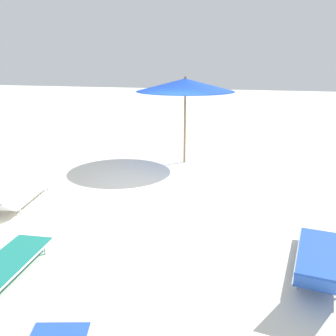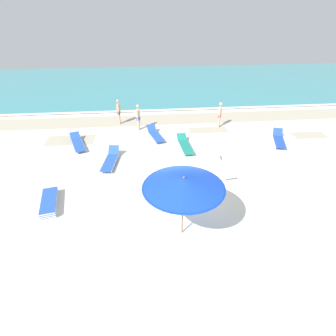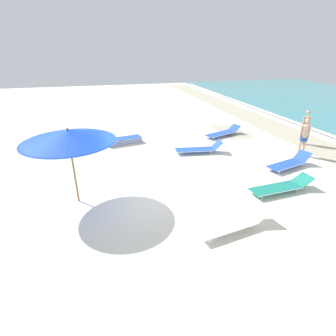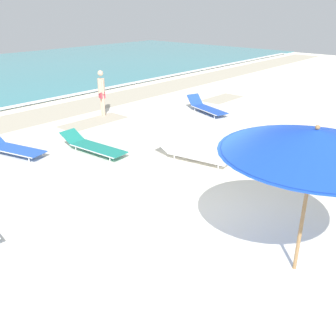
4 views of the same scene
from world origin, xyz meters
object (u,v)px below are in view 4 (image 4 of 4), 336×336
(sun_lounger_near_water_right, at_px, (93,146))
(sun_lounger_mid_beach_solo, at_px, (193,153))
(sun_lounger_under_umbrella, at_px, (12,148))
(sun_lounger_beside_umbrella, at_px, (206,107))
(beachgoer_wading_adult, at_px, (102,90))
(beach_umbrella, at_px, (315,142))

(sun_lounger_near_water_right, xyz_separation_m, sun_lounger_mid_beach_solo, (1.47, -2.62, 0.00))
(sun_lounger_near_water_right, relative_size, sun_lounger_mid_beach_solo, 1.04)
(sun_lounger_under_umbrella, relative_size, sun_lounger_mid_beach_solo, 0.96)
(sun_lounger_beside_umbrella, bearing_deg, beachgoer_wading_adult, 155.41)
(beach_umbrella, distance_m, beachgoer_wading_adult, 10.70)
(beach_umbrella, bearing_deg, beachgoer_wading_adult, 67.77)
(sun_lounger_beside_umbrella, bearing_deg, sun_lounger_mid_beach_solo, -129.63)
(sun_lounger_under_umbrella, xyz_separation_m, sun_lounger_beside_umbrella, (7.58, -1.49, 0.00))
(beach_umbrella, relative_size, sun_lounger_beside_umbrella, 1.25)
(sun_lounger_mid_beach_solo, xyz_separation_m, beachgoer_wading_adult, (1.38, 5.61, 0.79))
(sun_lounger_beside_umbrella, xyz_separation_m, sun_lounger_mid_beach_solo, (-4.43, -2.76, -0.01))
(sun_lounger_near_water_right, bearing_deg, beachgoer_wading_adult, 42.12)
(sun_lounger_beside_umbrella, distance_m, sun_lounger_mid_beach_solo, 5.22)
(sun_lounger_beside_umbrella, distance_m, sun_lounger_near_water_right, 5.91)
(sun_lounger_mid_beach_solo, bearing_deg, beach_umbrella, -131.52)
(beach_umbrella, bearing_deg, sun_lounger_under_umbrella, 93.43)
(sun_lounger_under_umbrella, relative_size, beachgoer_wading_adult, 1.24)
(sun_lounger_mid_beach_solo, bearing_deg, sun_lounger_under_umbrella, 116.99)
(sun_lounger_beside_umbrella, height_order, beachgoer_wading_adult, beachgoer_wading_adult)
(sun_lounger_near_water_right, bearing_deg, sun_lounger_under_umbrella, 131.59)
(beachgoer_wading_adult, bearing_deg, sun_lounger_beside_umbrella, 67.35)
(beach_umbrella, relative_size, sun_lounger_under_umbrella, 1.27)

